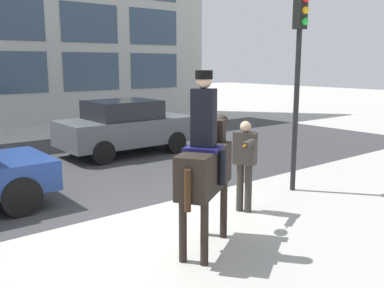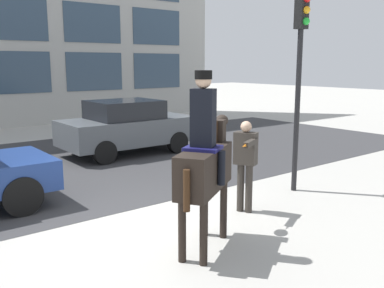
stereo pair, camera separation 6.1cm
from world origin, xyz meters
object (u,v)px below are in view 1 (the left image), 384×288
pedestrian_bystander (245,159)px  traffic_light (299,61)px  mounted_horse_lead (206,162)px  street_car_far_lane (125,126)px

pedestrian_bystander → traffic_light: traffic_light is taller
mounted_horse_lead → traffic_light: traffic_light is taller
mounted_horse_lead → street_car_far_lane: size_ratio=0.66×
pedestrian_bystander → traffic_light: 2.53m
traffic_light → pedestrian_bystander: bearing=-170.4°
mounted_horse_lead → traffic_light: (3.39, 1.06, 1.44)m
mounted_horse_lead → pedestrian_bystander: mounted_horse_lead is taller
mounted_horse_lead → street_car_far_lane: 7.13m
mounted_horse_lead → street_car_far_lane: mounted_horse_lead is taller
pedestrian_bystander → street_car_far_lane: bearing=-124.7°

